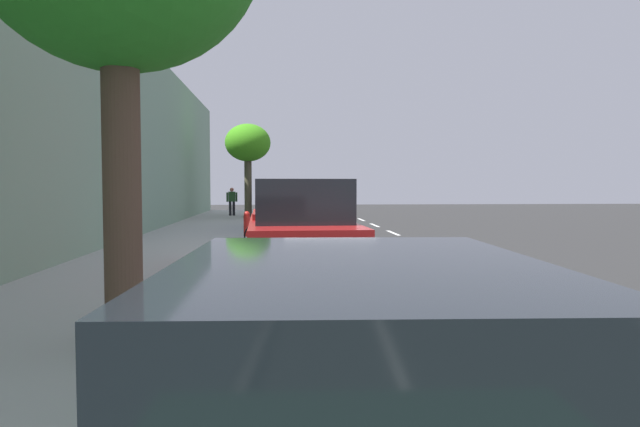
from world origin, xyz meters
The scene contains 14 objects.
ground centered at (0.00, 0.00, 0.00)m, with size 75.35×75.35×0.00m, color #292929.
sidewalk centered at (4.11, 0.00, 0.07)m, with size 4.01×47.09×0.14m, color #A3A6A2.
curb_edge centered at (2.03, 0.00, 0.07)m, with size 0.16×47.09×0.14m, color gray.
lane_stripe_centre centered at (-3.01, -1.45, 0.00)m, with size 0.14×44.20×0.01m.
lane_stripe_bike_edge centered at (0.56, 0.00, 0.00)m, with size 0.12×47.09×0.01m, color white.
building_facade centered at (6.36, 0.00, 3.46)m, with size 0.50×47.09×6.93m, color gray.
parked_suv_black_nearest centered at (0.94, -14.98, 1.03)m, with size 2.17×4.80×1.99m.
parked_suv_dark_blue_second centered at (0.98, -6.24, 1.03)m, with size 2.12×4.78×1.99m.
parked_pickup_red_mid centered at (0.98, 4.59, 0.90)m, with size 2.16×5.36×1.95m.
bicycle_at_curb centered at (1.56, -0.24, 0.39)m, with size 1.70×0.68×0.80m.
cyclist_with_backpack centered at (1.78, -0.70, 1.07)m, with size 0.53×0.55×1.75m.
street_tree_near_cyclist centered at (3.03, -14.49, 4.01)m, with size 2.42×2.42×4.97m.
pedestrian_on_phone centered at (4.03, -16.16, 1.02)m, with size 0.61×0.30×1.57m.
fire_hydrant centered at (2.46, -3.12, 0.56)m, with size 0.22×0.22×0.84m.
Camera 1 is at (1.39, 15.63, 1.84)m, focal length 31.45 mm.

